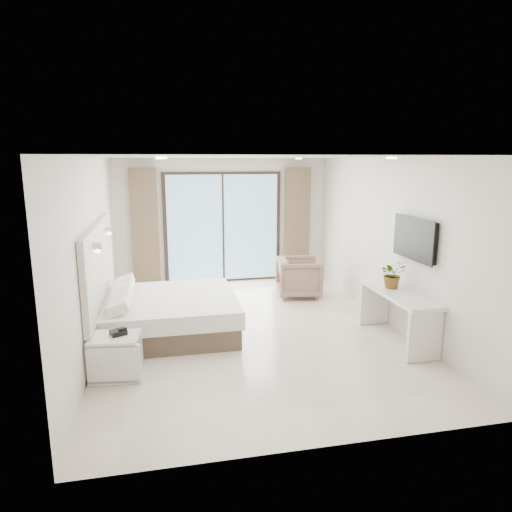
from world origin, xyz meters
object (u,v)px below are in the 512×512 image
at_px(bed, 168,314).
at_px(console_desk, 398,305).
at_px(nightstand, 116,357).
at_px(armchair, 299,275).

distance_m(bed, console_desk, 3.50).
bearing_deg(nightstand, console_desk, 11.45).
relative_size(bed, nightstand, 3.23).
bearing_deg(armchair, bed, 127.43).
relative_size(bed, armchair, 2.45).
height_order(bed, console_desk, console_desk).
bearing_deg(bed, armchair, 29.28).
relative_size(console_desk, armchair, 1.95).
bearing_deg(nightstand, armchair, 47.81).
relative_size(nightstand, console_desk, 0.39).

